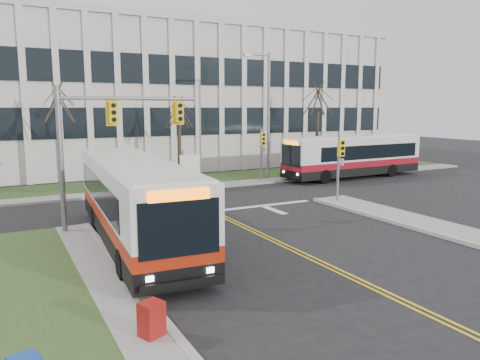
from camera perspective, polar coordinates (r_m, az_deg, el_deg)
name	(u,v)px	position (r m, az deg, el deg)	size (l,w,h in m)	color
ground	(305,256)	(17.32, 7.95, -9.12)	(120.00, 120.00, 0.00)	black
sidewalk_cross	(236,184)	(32.52, -0.50, -0.43)	(44.00, 1.60, 0.14)	#9E9B93
building_lawn	(219,178)	(35.00, -2.60, 0.20)	(44.00, 5.00, 0.12)	#354C20
office_building	(165,100)	(45.76, -9.14, 9.60)	(40.00, 16.00, 12.00)	silver
mast_arm_signal	(101,132)	(20.93, -16.57, 5.59)	(6.11, 0.38, 6.20)	slate
signal_pole_near	(340,159)	(26.51, 12.05, 2.56)	(0.34, 0.39, 3.80)	slate
signal_pole_far	(262,147)	(33.45, 2.70, 4.01)	(0.34, 0.39, 3.80)	slate
streetlight	(267,109)	(34.44, 3.26, 8.63)	(2.15, 0.25, 9.20)	slate
directory_sign	(190,166)	(33.42, -6.13, 1.67)	(1.50, 0.12, 2.00)	slate
tree_left	(58,104)	(31.55, -21.28, 8.62)	(1.80, 1.80, 7.70)	#42352B
tree_mid	(179,114)	(33.63, -7.48, 8.04)	(1.80, 1.80, 6.82)	#42352B
tree_right	(318,100)	(39.29, 9.48, 9.60)	(1.80, 1.80, 8.25)	#42352B
bus_main	(135,203)	(18.66, -12.65, -2.80)	(2.63, 12.14, 3.24)	silver
bus_cross	(353,157)	(36.65, 13.63, 2.72)	(2.53, 11.69, 3.12)	silver
newspaper_box_red	(152,322)	(11.33, -10.72, -16.62)	(0.50, 0.45, 0.95)	maroon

